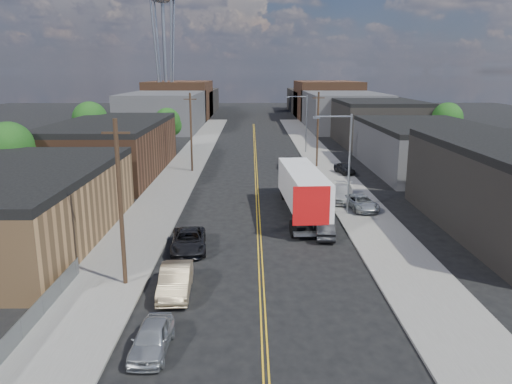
{
  "coord_description": "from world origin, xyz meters",
  "views": [
    {
      "loc": [
        -0.61,
        -17.97,
        12.53
      ],
      "look_at": [
        -0.21,
        23.52,
        2.5
      ],
      "focal_mm": 35.0,
      "sensor_mm": 36.0,
      "label": 1
    }
  ],
  "objects_px": {
    "car_left_c": "(189,241)",
    "car_ahead_truck": "(288,163)",
    "car_right_oncoming": "(324,229)",
    "car_right_lot_c": "(344,168)",
    "car_right_lot_b": "(341,193)",
    "car_right_lot_a": "(361,203)",
    "semi_truck": "(301,186)",
    "car_left_a": "(152,338)",
    "car_left_b": "(175,281)"
  },
  "relations": [
    {
      "from": "car_left_a",
      "to": "car_left_c",
      "type": "xyz_separation_m",
      "value": [
        0.05,
        13.37,
        0.05
      ]
    },
    {
      "from": "car_right_oncoming",
      "to": "car_right_lot_b",
      "type": "height_order",
      "value": "car_right_lot_b"
    },
    {
      "from": "semi_truck",
      "to": "car_right_oncoming",
      "type": "relative_size",
      "value": 4.09
    },
    {
      "from": "semi_truck",
      "to": "car_right_lot_b",
      "type": "xyz_separation_m",
      "value": [
        4.32,
        3.52,
        -1.52
      ]
    },
    {
      "from": "car_right_lot_b",
      "to": "car_ahead_truck",
      "type": "relative_size",
      "value": 1.13
    },
    {
      "from": "semi_truck",
      "to": "car_ahead_truck",
      "type": "distance_m",
      "value": 22.05
    },
    {
      "from": "car_right_oncoming",
      "to": "car_left_b",
      "type": "bearing_deg",
      "value": 48.52
    },
    {
      "from": "car_left_a",
      "to": "car_left_c",
      "type": "bearing_deg",
      "value": 91.44
    },
    {
      "from": "semi_truck",
      "to": "car_right_oncoming",
      "type": "distance_m",
      "value": 7.49
    },
    {
      "from": "car_left_c",
      "to": "car_right_lot_c",
      "type": "bearing_deg",
      "value": 53.57
    },
    {
      "from": "car_right_lot_b",
      "to": "car_right_lot_c",
      "type": "distance_m",
      "value": 13.77
    },
    {
      "from": "car_ahead_truck",
      "to": "car_left_b",
      "type": "bearing_deg",
      "value": -98.39
    },
    {
      "from": "car_left_b",
      "to": "car_right_oncoming",
      "type": "relative_size",
      "value": 1.22
    },
    {
      "from": "car_left_a",
      "to": "car_right_oncoming",
      "type": "relative_size",
      "value": 1.0
    },
    {
      "from": "car_left_b",
      "to": "car_right_lot_a",
      "type": "relative_size",
      "value": 1.03
    },
    {
      "from": "car_right_lot_a",
      "to": "car_right_oncoming",
      "type": "bearing_deg",
      "value": -129.39
    },
    {
      "from": "car_left_b",
      "to": "car_left_c",
      "type": "relative_size",
      "value": 0.93
    },
    {
      "from": "semi_truck",
      "to": "car_right_lot_c",
      "type": "distance_m",
      "value": 18.5
    },
    {
      "from": "car_right_oncoming",
      "to": "car_ahead_truck",
      "type": "bearing_deg",
      "value": -84.98
    },
    {
      "from": "car_left_b",
      "to": "car_ahead_truck",
      "type": "xyz_separation_m",
      "value": [
        9.39,
        39.12,
        -0.16
      ]
    },
    {
      "from": "car_left_a",
      "to": "car_left_c",
      "type": "distance_m",
      "value": 13.37
    },
    {
      "from": "car_left_b",
      "to": "car_right_lot_a",
      "type": "distance_m",
      "value": 22.73
    },
    {
      "from": "car_left_b",
      "to": "car_right_lot_a",
      "type": "height_order",
      "value": "car_left_b"
    },
    {
      "from": "car_right_lot_c",
      "to": "car_left_c",
      "type": "bearing_deg",
      "value": -134.59
    },
    {
      "from": "car_right_lot_a",
      "to": "car_right_lot_c",
      "type": "bearing_deg",
      "value": 76.35
    },
    {
      "from": "car_left_c",
      "to": "car_right_lot_b",
      "type": "bearing_deg",
      "value": 39.78
    },
    {
      "from": "semi_truck",
      "to": "car_right_lot_b",
      "type": "distance_m",
      "value": 5.78
    },
    {
      "from": "car_right_oncoming",
      "to": "car_right_lot_b",
      "type": "relative_size",
      "value": 0.76
    },
    {
      "from": "car_left_a",
      "to": "semi_truck",
      "type": "bearing_deg",
      "value": 70.45
    },
    {
      "from": "car_left_a",
      "to": "car_right_lot_c",
      "type": "height_order",
      "value": "car_right_lot_c"
    },
    {
      "from": "car_left_a",
      "to": "car_right_oncoming",
      "type": "height_order",
      "value": "car_left_a"
    },
    {
      "from": "car_left_b",
      "to": "car_ahead_truck",
      "type": "distance_m",
      "value": 40.24
    },
    {
      "from": "semi_truck",
      "to": "car_right_lot_a",
      "type": "xyz_separation_m",
      "value": [
        5.65,
        0.33,
        -1.62
      ]
    },
    {
      "from": "car_right_lot_b",
      "to": "car_right_lot_c",
      "type": "xyz_separation_m",
      "value": [
        2.8,
        13.48,
        -0.1
      ]
    },
    {
      "from": "car_left_a",
      "to": "car_right_lot_a",
      "type": "bearing_deg",
      "value": 59.8
    },
    {
      "from": "car_left_a",
      "to": "car_ahead_truck",
      "type": "bearing_deg",
      "value": 79.74
    },
    {
      "from": "car_right_lot_a",
      "to": "car_right_lot_b",
      "type": "relative_size",
      "value": 0.9
    },
    {
      "from": "semi_truck",
      "to": "car_ahead_truck",
      "type": "relative_size",
      "value": 3.53
    },
    {
      "from": "car_left_c",
      "to": "car_right_oncoming",
      "type": "bearing_deg",
      "value": 9.65
    },
    {
      "from": "car_right_oncoming",
      "to": "car_right_lot_c",
      "type": "relative_size",
      "value": 1.03
    },
    {
      "from": "car_left_b",
      "to": "car_right_lot_c",
      "type": "height_order",
      "value": "car_left_b"
    },
    {
      "from": "car_left_c",
      "to": "car_ahead_truck",
      "type": "relative_size",
      "value": 1.13
    },
    {
      "from": "car_left_b",
      "to": "car_right_oncoming",
      "type": "bearing_deg",
      "value": 42.19
    },
    {
      "from": "car_left_a",
      "to": "car_right_lot_b",
      "type": "height_order",
      "value": "car_right_lot_b"
    },
    {
      "from": "car_right_lot_a",
      "to": "car_right_lot_b",
      "type": "xyz_separation_m",
      "value": [
        -1.32,
        3.2,
        0.1
      ]
    },
    {
      "from": "car_left_a",
      "to": "car_right_lot_a",
      "type": "xyz_separation_m",
      "value": [
        14.7,
        23.65,
        0.13
      ]
    },
    {
      "from": "car_right_lot_a",
      "to": "car_right_lot_c",
      "type": "height_order",
      "value": "car_right_lot_c"
    },
    {
      "from": "car_right_lot_a",
      "to": "car_ahead_truck",
      "type": "height_order",
      "value": "car_right_lot_a"
    },
    {
      "from": "car_left_a",
      "to": "car_ahead_truck",
      "type": "xyz_separation_m",
      "value": [
        9.57,
        45.29,
        -0.04
      ]
    },
    {
      "from": "car_right_oncoming",
      "to": "car_right_lot_b",
      "type": "distance_m",
      "value": 11.17
    }
  ]
}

